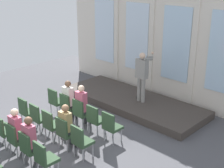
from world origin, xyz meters
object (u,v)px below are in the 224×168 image
(chair_r1_c4, at_px, (81,140))
(audience_r2_c2, at_px, (18,129))
(chair_r1_c2, at_px, (51,124))
(audience_r1_c3, at_px, (67,124))
(audience_r2_c3, at_px, (31,138))
(mic_stand, at_px, (140,89))
(audience_r0_c1, at_px, (69,98))
(audience_r0_c2, at_px, (83,104))
(chair_r0_c4, at_px, (111,125))
(chair_r0_c1, at_px, (68,106))
(chair_r2_c2, at_px, (16,138))
(chair_r1_c0, at_px, (27,110))
(chair_r1_c1, at_px, (38,117))
(chair_r0_c0, at_px, (56,100))
(chair_r2_c1, at_px, (4,129))
(chair_r0_c3, at_px, (95,118))
(chair_r0_c2, at_px, (81,112))
(speaker, at_px, (142,73))
(chair_r2_c4, at_px, (44,157))
(chair_r2_c3, at_px, (29,147))

(chair_r1_c4, bearing_deg, audience_r2_c2, -141.50)
(chair_r1_c2, distance_m, audience_r1_c3, 0.68)
(audience_r2_c2, relative_size, audience_r2_c3, 1.00)
(mic_stand, relative_size, audience_r0_c1, 1.13)
(audience_r0_c2, relative_size, chair_r0_c4, 1.48)
(chair_r0_c1, height_order, audience_r0_c2, audience_r0_c2)
(chair_r1_c4, relative_size, chair_r2_c2, 1.00)
(chair_r1_c0, xyz_separation_m, chair_r1_c1, (0.65, 0.00, 0.00))
(audience_r0_c2, bearing_deg, chair_r2_c2, -90.00)
(chair_r0_c0, bearing_deg, audience_r1_c3, -27.89)
(audience_r2_c3, bearing_deg, audience_r0_c1, 120.28)
(mic_stand, relative_size, audience_r2_c2, 1.15)
(chair_r2_c1, bearing_deg, chair_r0_c3, 59.74)
(chair_r0_c4, height_order, chair_r2_c1, same)
(mic_stand, xyz_separation_m, chair_r2_c1, (-0.81, -4.91, -0.06))
(mic_stand, relative_size, audience_r0_c2, 1.12)
(chair_r0_c2, distance_m, chair_r1_c2, 1.11)
(speaker, bearing_deg, mic_stand, 136.43)
(audience_r0_c1, bearing_deg, audience_r2_c2, -73.73)
(chair_r0_c2, bearing_deg, audience_r0_c1, 173.11)
(speaker, distance_m, chair_r0_c0, 3.08)
(chair_r0_c0, bearing_deg, chair_r1_c2, -40.60)
(chair_r0_c0, bearing_deg, chair_r0_c4, 0.00)
(chair_r1_c0, height_order, chair_r2_c4, same)
(audience_r0_c2, height_order, chair_r2_c4, audience_r0_c2)
(mic_stand, distance_m, audience_r0_c2, 2.61)
(chair_r2_c2, bearing_deg, chair_r1_c2, 90.00)
(audience_r0_c2, relative_size, chair_r2_c4, 1.48)
(mic_stand, xyz_separation_m, audience_r0_c2, (-0.16, -2.60, 0.17))
(chair_r0_c0, height_order, chair_r0_c1, same)
(speaker, xyz_separation_m, chair_r2_c3, (0.24, -4.67, -0.76))
(chair_r0_c1, bearing_deg, audience_r0_c1, 90.00)
(chair_r2_c2, bearing_deg, audience_r2_c2, 90.00)
(chair_r1_c2, height_order, audience_r2_c3, audience_r2_c3)
(chair_r1_c4, distance_m, chair_r2_c3, 1.29)
(chair_r1_c4, distance_m, audience_r2_c2, 1.68)
(chair_r0_c1, relative_size, audience_r0_c1, 0.68)
(chair_r1_c2, distance_m, chair_r2_c4, 1.71)
(chair_r0_c3, height_order, audience_r1_c3, audience_r1_c3)
(mic_stand, relative_size, chair_r1_c2, 1.65)
(chair_r0_c0, bearing_deg, chair_r1_c0, -90.00)
(audience_r0_c1, distance_m, chair_r2_c4, 3.03)
(chair_r0_c2, bearing_deg, audience_r2_c3, -73.16)
(chair_r0_c1, relative_size, chair_r2_c3, 1.00)
(chair_r0_c0, height_order, chair_r1_c0, same)
(mic_stand, height_order, chair_r2_c2, mic_stand)
(audience_r2_c2, xyz_separation_m, audience_r2_c3, (0.65, 0.00, -0.00))
(chair_r1_c4, xyz_separation_m, chair_r2_c2, (-1.30, -1.11, 0.00))
(chair_r0_c2, distance_m, chair_r2_c4, 2.58)
(audience_r2_c3, bearing_deg, mic_stand, 95.75)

